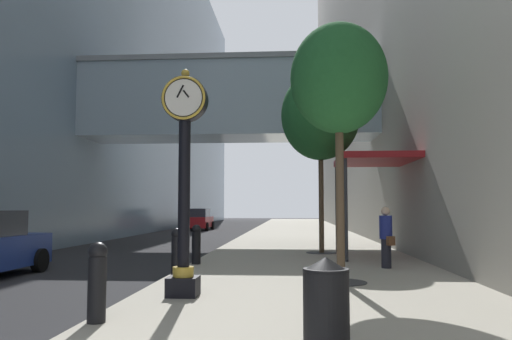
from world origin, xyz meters
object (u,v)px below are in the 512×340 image
bollard_nearest (97,280)px  car_red_near (199,220)px  street_tree_mid_near (320,116)px  pedestrian_walking (386,236)px  bollard_fourth (196,243)px  street_clock (184,170)px  street_tree_near (339,80)px  trash_bin (326,303)px  bollard_third (177,251)px

bollard_nearest → car_red_near: bearing=98.0°
street_tree_mid_near → pedestrian_walking: (1.46, -4.41, -4.08)m
street_tree_mid_near → bollard_fourth: bearing=-134.7°
street_clock → bollard_fourth: (-0.75, 5.21, -1.71)m
street_clock → car_red_near: bearing=100.0°
car_red_near → pedestrian_walking: bearing=-68.9°
street_tree_near → street_tree_mid_near: size_ratio=0.86×
pedestrian_walking → car_red_near: (-9.82, 25.50, -0.18)m
bollard_fourth → street_tree_near: 6.33m
bollard_nearest → trash_bin: bearing=-21.4°
trash_bin → pedestrian_walking: 8.31m
street_clock → street_tree_near: 4.15m
bollard_nearest → car_red_near: 32.63m
street_tree_near → pedestrian_walking: (1.46, 2.74, -3.57)m
bollard_fourth → street_tree_near: size_ratio=0.20×
bollard_third → pedestrian_walking: 5.58m
bollard_third → bollard_fourth: 2.46m
bollard_third → trash_bin: bearing=-63.1°
street_tree_near → car_red_near: street_tree_near is taller
street_tree_near → pedestrian_walking: size_ratio=3.49×
bollard_nearest → trash_bin: 3.35m
bollard_fourth → bollard_third: bearing=-90.0°
bollard_third → bollard_fourth: same height
bollard_nearest → trash_bin: (3.12, -1.22, -0.05)m
trash_bin → car_red_near: (-7.69, 33.53, 0.14)m
bollard_third → street_tree_mid_near: size_ratio=0.17×
bollard_fourth → trash_bin: (3.12, -8.61, -0.05)m
street_clock → bollard_third: (-0.75, 2.75, -1.71)m
bollard_nearest → trash_bin: size_ratio=1.07×
pedestrian_walking → car_red_near: bearing=111.1°
street_clock → trash_bin: 4.50m
street_tree_mid_near → car_red_near: (-8.35, 21.09, -4.26)m
bollard_fourth → street_tree_mid_near: size_ratio=0.17×
street_clock → pedestrian_walking: street_clock is taller
street_clock → car_red_near: size_ratio=1.01×
street_tree_near → street_tree_mid_near: (0.00, 7.15, 0.51)m
bollard_fourth → trash_bin: bollard_fourth is taller
street_clock → street_tree_near: street_tree_near is taller
street_clock → bollard_third: 3.32m
street_tree_near → car_red_near: 29.69m
pedestrian_walking → car_red_near: pedestrian_walking is taller
street_tree_near → street_tree_mid_near: street_tree_mid_near is taller
street_clock → trash_bin: bearing=-55.2°
pedestrian_walking → car_red_near: size_ratio=0.39×
bollard_nearest → street_tree_mid_near: 12.61m
street_tree_mid_near → trash_bin: bearing=-93.1°
bollard_third → trash_bin: size_ratio=1.07×
street_tree_near → trash_bin: (-0.66, -5.28, -3.88)m
bollard_third → pedestrian_walking: pedestrian_walking is taller
bollard_third → bollard_nearest: bearing=-90.0°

